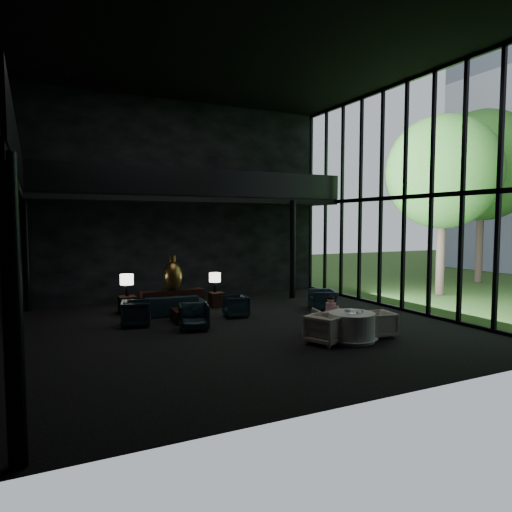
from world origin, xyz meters
name	(u,v)px	position (x,y,z in m)	size (l,w,h in m)	color
floor	(219,331)	(0.00, 0.00, 0.00)	(14.00, 12.00, 0.02)	black
ceiling	(218,45)	(0.00, 0.00, 8.00)	(14.00, 12.00, 0.02)	black
wall_back	(164,200)	(0.00, 6.00, 4.00)	(14.00, 0.04, 8.00)	black
wall_front	(351,170)	(0.00, -6.00, 4.00)	(14.00, 0.04, 8.00)	black
curtain_wall	(405,197)	(6.95, 0.00, 4.00)	(0.20, 12.00, 8.00)	black
mezzanine_back	(196,200)	(1.00, 5.00, 4.00)	(12.00, 2.00, 0.25)	black
railing_left	(18,159)	(-5.00, 0.00, 4.60)	(0.06, 12.00, 1.00)	black
railing_back	(204,182)	(1.00, 4.00, 4.60)	(12.00, 0.06, 1.00)	black
column_sw	(13,313)	(-5.00, -5.70, 2.00)	(0.24, 0.24, 4.00)	black
column_nw	(26,254)	(-5.00, 5.70, 2.00)	(0.24, 0.24, 4.00)	black
column_ne	(293,250)	(4.80, 4.00, 2.00)	(0.24, 0.24, 4.00)	black
tree_near	(443,172)	(11.00, 2.00, 5.23)	(4.80, 4.80, 7.65)	#382D23
tree_far	(482,166)	(16.00, 4.00, 5.99)	(5.60, 5.60, 8.80)	#382D23
console	(173,300)	(-0.34, 3.71, 0.35)	(2.22, 0.50, 0.71)	black
bronze_urn	(173,276)	(-0.34, 3.65, 1.23)	(0.66, 0.66, 1.24)	olive
side_table_left	(127,305)	(-1.94, 3.65, 0.31)	(0.56, 0.56, 0.61)	black
table_lamp_left	(127,280)	(-1.94, 3.67, 1.15)	(0.45, 0.45, 0.75)	black
side_table_right	(217,300)	(1.26, 3.49, 0.27)	(0.49, 0.49, 0.54)	black
table_lamp_right	(215,278)	(1.26, 3.66, 1.05)	(0.42, 0.42, 0.71)	black
sofa	(170,300)	(-0.67, 2.81, 0.50)	(2.54, 0.74, 0.99)	black
lounge_armchair_west	(136,311)	(-2.04, 1.65, 0.47)	(0.92, 0.86, 0.94)	black
lounge_armchair_east	(236,305)	(1.19, 1.55, 0.39)	(0.77, 0.72, 0.79)	black
lounge_armchair_south	(194,314)	(-0.63, 0.42, 0.47)	(0.91, 0.85, 0.94)	black
window_armchair	(323,297)	(4.60, 1.48, 0.44)	(1.00, 0.65, 0.88)	black
coffee_table	(187,315)	(-0.46, 1.58, 0.20)	(0.90, 0.90, 0.40)	black
dining_table	(352,329)	(2.74, -2.56, 0.33)	(1.38, 1.38, 0.75)	white
dining_chair_north	(329,320)	(2.67, -1.66, 0.40)	(0.77, 0.72, 0.79)	beige
dining_chair_east	(379,323)	(3.68, -2.55, 0.38)	(0.73, 0.69, 0.76)	beige
dining_chair_west	(325,326)	(1.94, -2.51, 0.46)	(0.89, 0.83, 0.91)	#F1DBCE
child	(331,306)	(2.77, -1.57, 0.75)	(0.28, 0.28, 0.61)	#E597C1
plate_a	(352,314)	(2.64, -2.70, 0.76)	(0.25, 0.25, 0.02)	white
plate_b	(352,310)	(2.97, -2.28, 0.76)	(0.21, 0.21, 0.01)	white
saucer	(360,313)	(2.91, -2.70, 0.76)	(0.15, 0.15, 0.01)	white
coffee_cup	(363,311)	(3.04, -2.63, 0.79)	(0.08, 0.08, 0.06)	white
cereal_bowl	(347,310)	(2.72, -2.40, 0.79)	(0.17, 0.17, 0.08)	white
cream_pot	(357,313)	(2.78, -2.74, 0.79)	(0.06, 0.06, 0.07)	#99999E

